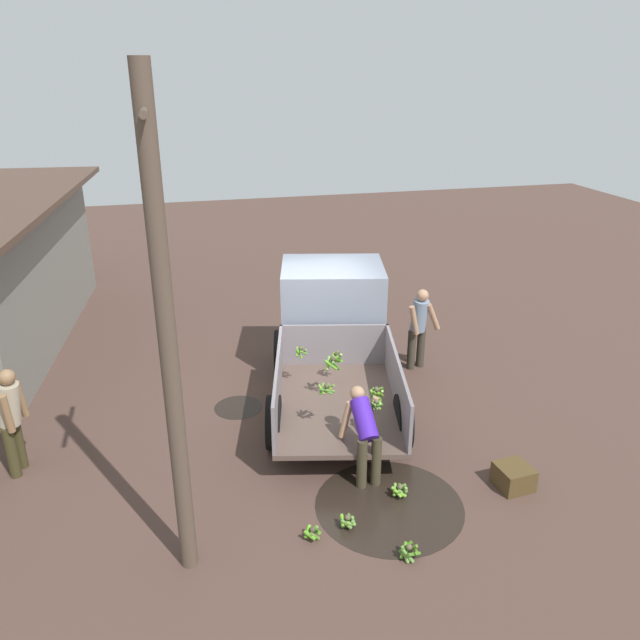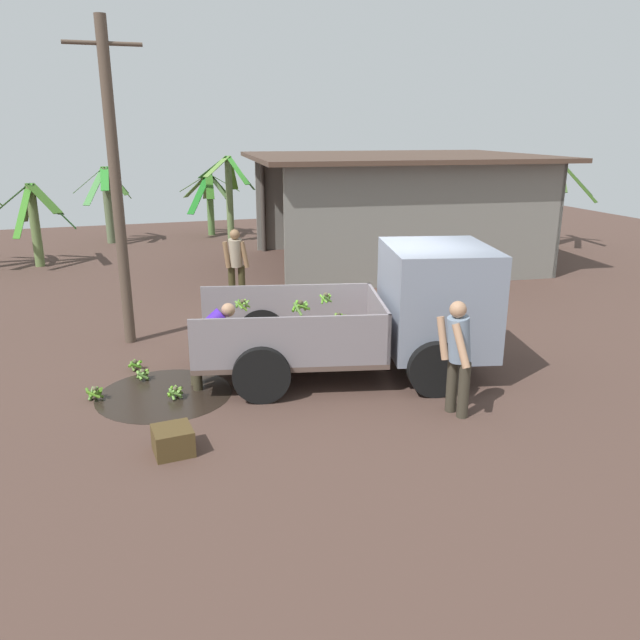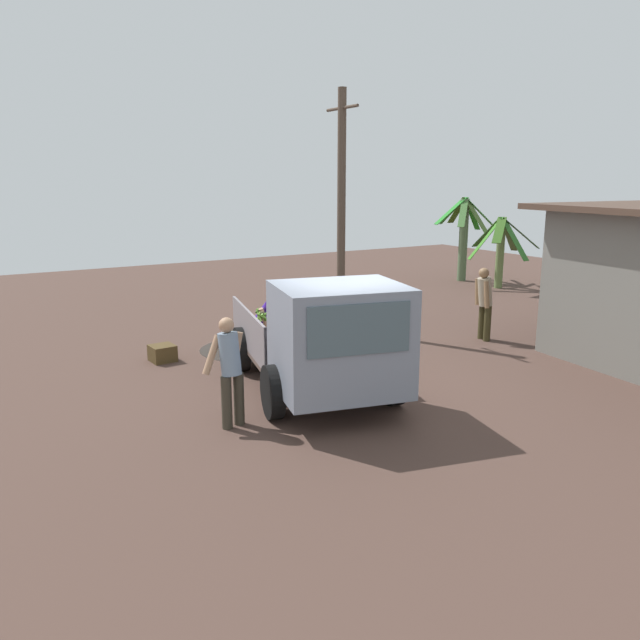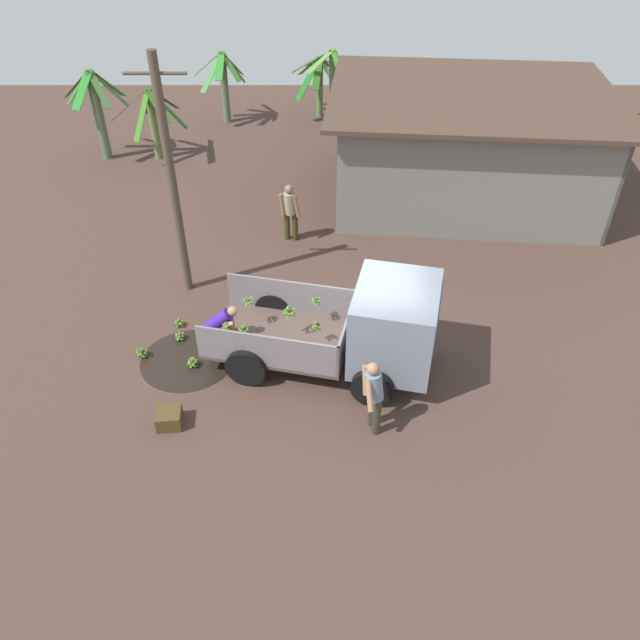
{
  "view_description": "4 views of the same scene",
  "coord_description": "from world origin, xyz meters",
  "px_view_note": "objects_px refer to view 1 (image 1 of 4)",
  "views": [
    {
      "loc": [
        -10.1,
        2.26,
        5.56
      ],
      "look_at": [
        -0.45,
        -0.14,
        1.5
      ],
      "focal_mm": 35.0,
      "sensor_mm": 36.0,
      "label": 1
    },
    {
      "loc": [
        -4.02,
        -9.31,
        3.86
      ],
      "look_at": [
        -1.32,
        -0.87,
        1.13
      ],
      "focal_mm": 35.0,
      "sensor_mm": 36.0,
      "label": 2
    },
    {
      "loc": [
        8.49,
        -5.62,
        3.67
      ],
      "look_at": [
        0.18,
        -0.7,
        1.45
      ],
      "focal_mm": 35.0,
      "sensor_mm": 36.0,
      "label": 3
    },
    {
      "loc": [
        -0.77,
        -10.33,
        9.0
      ],
      "look_at": [
        -0.77,
        -0.33,
        1.1
      ],
      "focal_mm": 35.0,
      "sensor_mm": 36.0,
      "label": 4
    }
  ],
  "objects_px": {
    "person_foreground_visitor": "(419,325)",
    "wooden_crate_0": "(513,477)",
    "person_worker_loading": "(364,431)",
    "utility_pole": "(168,345)",
    "person_bystander_near_shed": "(11,417)",
    "banana_bunch_on_ground_0": "(312,532)",
    "banana_bunch_on_ground_3": "(409,551)",
    "banana_bunch_on_ground_2": "(400,490)",
    "banana_bunch_on_ground_1": "(348,521)",
    "cargo_truck": "(333,322)"
  },
  "relations": [
    {
      "from": "banana_bunch_on_ground_2",
      "to": "banana_bunch_on_ground_3",
      "type": "xyz_separation_m",
      "value": [
        -1.14,
        0.31,
        0.01
      ]
    },
    {
      "from": "person_foreground_visitor",
      "to": "wooden_crate_0",
      "type": "relative_size",
      "value": 3.55
    },
    {
      "from": "person_worker_loading",
      "to": "utility_pole",
      "type": "bearing_deg",
      "value": 111.56
    },
    {
      "from": "banana_bunch_on_ground_0",
      "to": "banana_bunch_on_ground_3",
      "type": "relative_size",
      "value": 0.94
    },
    {
      "from": "banana_bunch_on_ground_3",
      "to": "wooden_crate_0",
      "type": "xyz_separation_m",
      "value": [
        0.96,
        -1.96,
        0.05
      ]
    },
    {
      "from": "person_worker_loading",
      "to": "wooden_crate_0",
      "type": "height_order",
      "value": "person_worker_loading"
    },
    {
      "from": "person_bystander_near_shed",
      "to": "banana_bunch_on_ground_0",
      "type": "height_order",
      "value": "person_bystander_near_shed"
    },
    {
      "from": "person_bystander_near_shed",
      "to": "banana_bunch_on_ground_0",
      "type": "bearing_deg",
      "value": -19.32
    },
    {
      "from": "banana_bunch_on_ground_2",
      "to": "wooden_crate_0",
      "type": "height_order",
      "value": "wooden_crate_0"
    },
    {
      "from": "person_bystander_near_shed",
      "to": "wooden_crate_0",
      "type": "bearing_deg",
      "value": -3.89
    },
    {
      "from": "utility_pole",
      "to": "banana_bunch_on_ground_0",
      "type": "height_order",
      "value": "utility_pole"
    },
    {
      "from": "cargo_truck",
      "to": "banana_bunch_on_ground_3",
      "type": "height_order",
      "value": "cargo_truck"
    },
    {
      "from": "person_foreground_visitor",
      "to": "banana_bunch_on_ground_1",
      "type": "xyz_separation_m",
      "value": [
        -4.11,
        2.62,
        -0.82
      ]
    },
    {
      "from": "utility_pole",
      "to": "banana_bunch_on_ground_3",
      "type": "height_order",
      "value": "utility_pole"
    },
    {
      "from": "banana_bunch_on_ground_2",
      "to": "wooden_crate_0",
      "type": "xyz_separation_m",
      "value": [
        -0.17,
        -1.64,
        0.06
      ]
    },
    {
      "from": "person_foreground_visitor",
      "to": "wooden_crate_0",
      "type": "bearing_deg",
      "value": -15.97
    },
    {
      "from": "person_bystander_near_shed",
      "to": "banana_bunch_on_ground_0",
      "type": "relative_size",
      "value": 6.72
    },
    {
      "from": "banana_bunch_on_ground_1",
      "to": "banana_bunch_on_ground_2",
      "type": "xyz_separation_m",
      "value": [
        0.43,
        -0.88,
        0.0
      ]
    },
    {
      "from": "cargo_truck",
      "to": "banana_bunch_on_ground_1",
      "type": "height_order",
      "value": "cargo_truck"
    },
    {
      "from": "utility_pole",
      "to": "person_bystander_near_shed",
      "type": "distance_m",
      "value": 3.9
    },
    {
      "from": "banana_bunch_on_ground_1",
      "to": "banana_bunch_on_ground_2",
      "type": "distance_m",
      "value": 0.98
    },
    {
      "from": "cargo_truck",
      "to": "banana_bunch_on_ground_3",
      "type": "bearing_deg",
      "value": -171.35
    },
    {
      "from": "utility_pole",
      "to": "banana_bunch_on_ground_3",
      "type": "distance_m",
      "value": 3.83
    },
    {
      "from": "banana_bunch_on_ground_1",
      "to": "banana_bunch_on_ground_2",
      "type": "bearing_deg",
      "value": -64.11
    },
    {
      "from": "person_foreground_visitor",
      "to": "banana_bunch_on_ground_2",
      "type": "height_order",
      "value": "person_foreground_visitor"
    },
    {
      "from": "person_foreground_visitor",
      "to": "person_worker_loading",
      "type": "xyz_separation_m",
      "value": [
        -3.11,
        2.1,
        -0.16
      ]
    },
    {
      "from": "person_foreground_visitor",
      "to": "banana_bunch_on_ground_2",
      "type": "distance_m",
      "value": 4.15
    },
    {
      "from": "utility_pole",
      "to": "wooden_crate_0",
      "type": "xyz_separation_m",
      "value": [
        0.39,
        -4.54,
        -2.72
      ]
    },
    {
      "from": "utility_pole",
      "to": "banana_bunch_on_ground_2",
      "type": "height_order",
      "value": "utility_pole"
    },
    {
      "from": "cargo_truck",
      "to": "banana_bunch_on_ground_3",
      "type": "xyz_separation_m",
      "value": [
        -4.93,
        0.37,
        -0.99
      ]
    },
    {
      "from": "banana_bunch_on_ground_3",
      "to": "banana_bunch_on_ground_2",
      "type": "bearing_deg",
      "value": -15.41
    },
    {
      "from": "banana_bunch_on_ground_2",
      "to": "person_bystander_near_shed",
      "type": "bearing_deg",
      "value": 69.96
    },
    {
      "from": "banana_bunch_on_ground_1",
      "to": "banana_bunch_on_ground_3",
      "type": "relative_size",
      "value": 0.85
    },
    {
      "from": "banana_bunch_on_ground_0",
      "to": "banana_bunch_on_ground_1",
      "type": "xyz_separation_m",
      "value": [
        0.1,
        -0.49,
        0.0
      ]
    },
    {
      "from": "person_foreground_visitor",
      "to": "banana_bunch_on_ground_3",
      "type": "height_order",
      "value": "person_foreground_visitor"
    },
    {
      "from": "utility_pole",
      "to": "person_foreground_visitor",
      "type": "distance_m",
      "value": 6.59
    },
    {
      "from": "person_foreground_visitor",
      "to": "banana_bunch_on_ground_0",
      "type": "xyz_separation_m",
      "value": [
        -4.2,
        3.12,
        -0.82
      ]
    },
    {
      "from": "banana_bunch_on_ground_3",
      "to": "cargo_truck",
      "type": "bearing_deg",
      "value": -4.24
    },
    {
      "from": "banana_bunch_on_ground_0",
      "to": "banana_bunch_on_ground_1",
      "type": "relative_size",
      "value": 1.11
    },
    {
      "from": "person_worker_loading",
      "to": "banana_bunch_on_ground_3",
      "type": "relative_size",
      "value": 4.93
    },
    {
      "from": "person_bystander_near_shed",
      "to": "banana_bunch_on_ground_2",
      "type": "xyz_separation_m",
      "value": [
        -1.9,
        -5.21,
        -0.82
      ]
    },
    {
      "from": "utility_pole",
      "to": "person_worker_loading",
      "type": "xyz_separation_m",
      "value": [
        1.14,
        -2.55,
        -2.12
      ]
    },
    {
      "from": "person_foreground_visitor",
      "to": "banana_bunch_on_ground_2",
      "type": "xyz_separation_m",
      "value": [
        -3.68,
        1.75,
        -0.82
      ]
    },
    {
      "from": "utility_pole",
      "to": "wooden_crate_0",
      "type": "relative_size",
      "value": 12.05
    },
    {
      "from": "cargo_truck",
      "to": "wooden_crate_0",
      "type": "bearing_deg",
      "value": -145.25
    },
    {
      "from": "person_bystander_near_shed",
      "to": "banana_bunch_on_ground_1",
      "type": "bearing_deg",
      "value": -15.29
    },
    {
      "from": "person_bystander_near_shed",
      "to": "banana_bunch_on_ground_0",
      "type": "xyz_separation_m",
      "value": [
        -2.42,
        -3.84,
        -0.83
      ]
    },
    {
      "from": "cargo_truck",
      "to": "banana_bunch_on_ground_2",
      "type": "distance_m",
      "value": 3.92
    },
    {
      "from": "person_bystander_near_shed",
      "to": "banana_bunch_on_ground_3",
      "type": "bearing_deg",
      "value": -18.87
    },
    {
      "from": "person_bystander_near_shed",
      "to": "person_worker_loading",
      "type": "bearing_deg",
      "value": -2.35
    }
  ]
}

